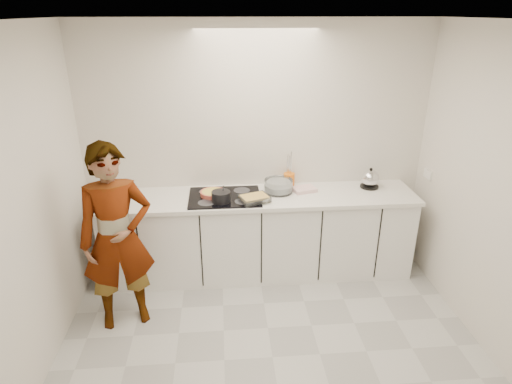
{
  "coord_description": "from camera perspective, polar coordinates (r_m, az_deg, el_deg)",
  "views": [
    {
      "loc": [
        -0.36,
        -2.71,
        2.65
      ],
      "look_at": [
        -0.05,
        1.05,
        1.05
      ],
      "focal_mm": 30.0,
      "sensor_mm": 36.0,
      "label": 1
    }
  ],
  "objects": [
    {
      "name": "mixing_bowl",
      "position": [
        4.44,
        3.01,
        0.75
      ],
      "size": [
        0.36,
        0.36,
        0.14
      ],
      "color": "silver",
      "rests_on": "countertop"
    },
    {
      "name": "baking_dish",
      "position": [
        4.2,
        -0.21,
        -0.83
      ],
      "size": [
        0.33,
        0.29,
        0.05
      ],
      "color": "silver",
      "rests_on": "hob"
    },
    {
      "name": "kettle",
      "position": [
        4.7,
        14.96,
        1.66
      ],
      "size": [
        0.2,
        0.2,
        0.22
      ],
      "color": "black",
      "rests_on": "countertop"
    },
    {
      "name": "floor",
      "position": [
        3.81,
        2.22,
        -21.15
      ],
      "size": [
        3.6,
        3.2,
        0.0
      ],
      "primitive_type": "cube",
      "color": "#BCBCB9",
      "rests_on": "ground"
    },
    {
      "name": "saucepan",
      "position": [
        4.2,
        -4.68,
        -0.6
      ],
      "size": [
        0.19,
        0.19,
        0.18
      ],
      "color": "black",
      "rests_on": "hob"
    },
    {
      "name": "countertop",
      "position": [
        4.38,
        0.4,
        -0.73
      ],
      "size": [
        3.24,
        0.64,
        0.04
      ],
      "primitive_type": "cube",
      "color": "white",
      "rests_on": "base_cabinets"
    },
    {
      "name": "base_cabinets",
      "position": [
        4.58,
        0.39,
        -5.95
      ],
      "size": [
        3.2,
        0.58,
        0.87
      ],
      "primitive_type": "cube",
      "color": "white",
      "rests_on": "floor"
    },
    {
      "name": "tart_dish",
      "position": [
        4.36,
        -5.75,
        -0.14
      ],
      "size": [
        0.29,
        0.29,
        0.04
      ],
      "color": "#C24F40",
      "rests_on": "hob"
    },
    {
      "name": "hob",
      "position": [
        4.33,
        -4.19,
        -0.66
      ],
      "size": [
        0.72,
        0.54,
        0.01
      ],
      "primitive_type": "cube",
      "color": "black",
      "rests_on": "countertop"
    },
    {
      "name": "utensil_crock",
      "position": [
        4.58,
        4.42,
        1.6
      ],
      "size": [
        0.14,
        0.14,
        0.15
      ],
      "primitive_type": "cylinder",
      "rotation": [
        0.0,
        0.0,
        0.19
      ],
      "color": "orange",
      "rests_on": "countertop"
    },
    {
      "name": "wall_back",
      "position": [
        4.53,
        0.05,
        5.65
      ],
      "size": [
        3.6,
        0.0,
        2.6
      ],
      "primitive_type": "cube",
      "color": "silver",
      "rests_on": "ground"
    },
    {
      "name": "ceiling",
      "position": [
        2.73,
        3.11,
        21.88
      ],
      "size": [
        3.6,
        3.2,
        0.0
      ],
      "primitive_type": "cube",
      "color": "white",
      "rests_on": "wall_back"
    },
    {
      "name": "wall_left",
      "position": [
        3.35,
        -29.71,
        -4.05
      ],
      "size": [
        0.0,
        3.2,
        2.6
      ],
      "primitive_type": "cube",
      "color": "silver",
      "rests_on": "ground"
    },
    {
      "name": "cook",
      "position": [
        3.88,
        -18.04,
        -5.93
      ],
      "size": [
        0.71,
        0.56,
        1.7
      ],
      "primitive_type": "imported",
      "rotation": [
        0.0,
        0.0,
        0.28
      ],
      "color": "white",
      "rests_on": "floor"
    },
    {
      "name": "tea_towel",
      "position": [
        4.5,
        6.44,
        0.36
      ],
      "size": [
        0.27,
        0.22,
        0.04
      ],
      "primitive_type": "cube",
      "rotation": [
        0.0,
        0.0,
        0.26
      ],
      "color": "white",
      "rests_on": "countertop"
    }
  ]
}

